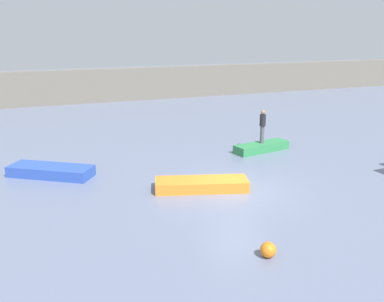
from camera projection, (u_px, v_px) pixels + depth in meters
The scene contains 7 objects.
ground_plane at pixel (235, 191), 17.49m from camera, with size 120.00×120.00×0.00m, color slate.
embankment_wall at pixel (113, 85), 38.85m from camera, with size 80.00×1.20×2.94m, color #666056.
rowboat_blue at pixel (51, 171), 19.21m from camera, with size 3.77×1.26×0.47m, color #2B4CAD.
rowboat_orange at pixel (202, 185), 17.59m from camera, with size 3.79×1.19×0.44m, color orange.
rowboat_green at pixel (261, 147), 23.11m from camera, with size 3.20×0.91×0.46m, color #2D7F47.
person_dark_shirt at pixel (263, 125), 22.77m from camera, with size 0.32×0.32×1.80m.
mooring_buoy at pixel (268, 250), 12.37m from camera, with size 0.47×0.47×0.47m, color orange.
Camera 1 is at (-7.61, -14.59, 6.39)m, focal length 40.06 mm.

